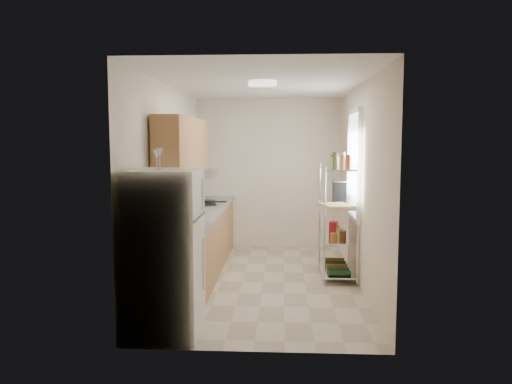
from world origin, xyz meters
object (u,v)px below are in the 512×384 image
frying_pan_large (196,205)px  espresso_machine (339,191)px  rice_cooker (194,205)px  cutting_board (336,205)px  refrigerator (165,253)px

frying_pan_large → espresso_machine: espresso_machine is taller
rice_cooker → frying_pan_large: (-0.07, 0.55, -0.07)m
espresso_machine → rice_cooker: bearing=-167.5°
rice_cooker → espresso_machine: 2.06m
cutting_board → frying_pan_large: bearing=160.9°
espresso_machine → cutting_board: bearing=-99.4°
cutting_board → refrigerator: bearing=-134.0°
refrigerator → cutting_board: 2.65m
frying_pan_large → cutting_board: 2.09m
refrigerator → rice_cooker: 2.04m
rice_cooker → cutting_board: size_ratio=0.52×
rice_cooker → frying_pan_large: 0.56m
frying_pan_large → cutting_board: size_ratio=0.57×
rice_cooker → espresso_machine: size_ratio=0.79×
espresso_machine → frying_pan_large: bearing=177.1°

